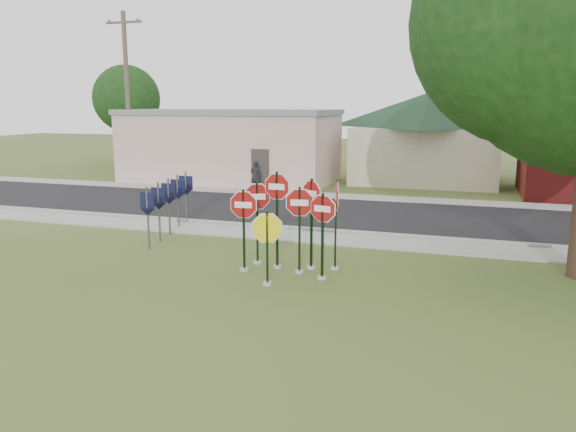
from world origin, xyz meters
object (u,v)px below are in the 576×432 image
(stop_sign_center, at_px, (300,218))
(pedestrian, at_px, (256,176))
(stop_sign_yellow, at_px, (267,240))
(stop_sign_left, at_px, (244,219))
(utility_pole_near, at_px, (128,96))

(stop_sign_center, xyz_separation_m, pedestrian, (-6.17, 12.56, -0.65))
(stop_sign_center, bearing_deg, stop_sign_yellow, -110.95)
(stop_sign_yellow, distance_m, pedestrian, 14.92)
(stop_sign_left, xyz_separation_m, pedestrian, (-4.66, 12.82, -0.57))
(stop_sign_left, bearing_deg, utility_pole_near, 132.52)
(stop_sign_yellow, relative_size, stop_sign_left, 0.85)
(stop_sign_yellow, bearing_deg, stop_sign_center, 69.05)
(stop_sign_left, height_order, pedestrian, stop_sign_left)
(utility_pole_near, bearing_deg, stop_sign_left, -47.48)
(stop_sign_center, xyz_separation_m, utility_pole_near, (-14.28, 13.68, 3.44))
(stop_sign_left, bearing_deg, pedestrian, 109.97)
(stop_sign_yellow, xyz_separation_m, utility_pole_near, (-13.81, 14.91, 3.79))
(pedestrian, bearing_deg, stop_sign_left, 109.97)
(utility_pole_near, height_order, pedestrian, utility_pole_near)
(stop_sign_center, height_order, stop_sign_yellow, stop_sign_center)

